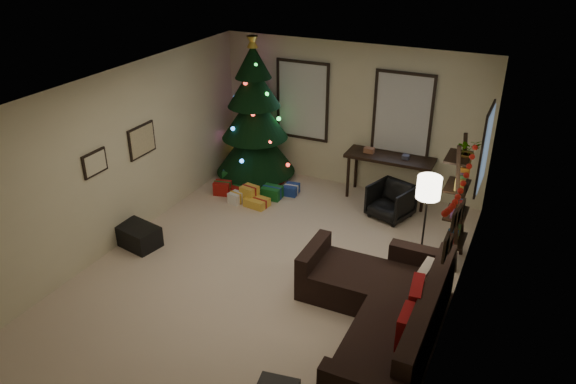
# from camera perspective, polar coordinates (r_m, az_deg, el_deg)

# --- Properties ---
(floor) EXTENTS (7.00, 7.00, 0.00)m
(floor) POSITION_cam_1_polar(r_m,az_deg,el_deg) (7.99, -2.52, -9.02)
(floor) COLOR #C7B097
(floor) RESTS_ON ground
(ceiling) EXTENTS (7.00, 7.00, 0.00)m
(ceiling) POSITION_cam_1_polar(r_m,az_deg,el_deg) (6.79, -2.97, 9.88)
(ceiling) COLOR white
(ceiling) RESTS_ON floor
(wall_back) EXTENTS (5.00, 0.00, 5.00)m
(wall_back) POSITION_cam_1_polar(r_m,az_deg,el_deg) (10.28, 6.47, 7.63)
(wall_back) COLOR beige
(wall_back) RESTS_ON floor
(wall_front) EXTENTS (5.00, 0.00, 5.00)m
(wall_front) POSITION_cam_1_polar(r_m,az_deg,el_deg) (5.03, -22.46, -16.77)
(wall_front) COLOR beige
(wall_front) RESTS_ON floor
(wall_left) EXTENTS (0.00, 7.00, 7.00)m
(wall_left) POSITION_cam_1_polar(r_m,az_deg,el_deg) (8.65, -17.56, 2.86)
(wall_left) COLOR beige
(wall_left) RESTS_ON floor
(wall_right) EXTENTS (0.00, 7.00, 7.00)m
(wall_right) POSITION_cam_1_polar(r_m,az_deg,el_deg) (6.63, 16.83, -4.48)
(wall_right) COLOR beige
(wall_right) RESTS_ON floor
(window_back_left) EXTENTS (1.05, 0.06, 1.50)m
(window_back_left) POSITION_cam_1_polar(r_m,az_deg,el_deg) (10.51, 1.52, 9.37)
(window_back_left) COLOR #728CB2
(window_back_left) RESTS_ON wall_back
(window_back_right) EXTENTS (1.05, 0.06, 1.50)m
(window_back_right) POSITION_cam_1_polar(r_m,az_deg,el_deg) (9.94, 11.68, 7.81)
(window_back_right) COLOR #728CB2
(window_back_right) RESTS_ON wall_back
(window_right_wall) EXTENTS (0.06, 0.90, 1.30)m
(window_right_wall) POSITION_cam_1_polar(r_m,az_deg,el_deg) (8.88, 19.63, 4.19)
(window_right_wall) COLOR #728CB2
(window_right_wall) RESTS_ON wall_right
(christmas_tree) EXTENTS (1.53, 1.53, 2.84)m
(christmas_tree) POSITION_cam_1_polar(r_m,az_deg,el_deg) (10.59, -3.45, 7.34)
(christmas_tree) COLOR black
(christmas_tree) RESTS_ON floor
(presents) EXTENTS (1.50, 1.01, 0.30)m
(presents) POSITION_cam_1_polar(r_m,az_deg,el_deg) (10.26, -3.91, 0.24)
(presents) COLOR #14591E
(presents) RESTS_ON floor
(sofa) EXTENTS (1.89, 2.74, 0.87)m
(sofa) POSITION_cam_1_polar(r_m,az_deg,el_deg) (7.03, 9.79, -12.21)
(sofa) COLOR black
(sofa) RESTS_ON floor
(pillow_red_a) EXTENTS (0.12, 0.41, 0.41)m
(pillow_red_a) POSITION_cam_1_polar(r_m,az_deg,el_deg) (6.33, 11.87, -13.37)
(pillow_red_a) COLOR maroon
(pillow_red_a) RESTS_ON sofa
(pillow_red_b) EXTENTS (0.19, 0.50, 0.49)m
(pillow_red_b) POSITION_cam_1_polar(r_m,az_deg,el_deg) (6.70, 12.92, -10.93)
(pillow_red_b) COLOR maroon
(pillow_red_b) RESTS_ON sofa
(pillow_cream) EXTENTS (0.15, 0.41, 0.40)m
(pillow_cream) POSITION_cam_1_polar(r_m,az_deg,el_deg) (7.12, 13.90, -8.64)
(pillow_cream) COLOR beige
(pillow_cream) RESTS_ON sofa
(desk) EXTENTS (1.55, 0.56, 0.84)m
(desk) POSITION_cam_1_polar(r_m,az_deg,el_deg) (10.02, 10.38, 3.11)
(desk) COLOR black
(desk) RESTS_ON floor
(desk_chair) EXTENTS (0.74, 0.72, 0.61)m
(desk_chair) POSITION_cam_1_polar(r_m,az_deg,el_deg) (9.57, 10.49, -0.92)
(desk_chair) COLOR black
(desk_chair) RESTS_ON floor
(bookshelf) EXTENTS (0.30, 0.57, 1.94)m
(bookshelf) POSITION_cam_1_polar(r_m,az_deg,el_deg) (8.28, 17.07, -1.35)
(bookshelf) COLOR black
(bookshelf) RESTS_ON floor
(potted_plant) EXTENTS (0.56, 0.54, 0.48)m
(potted_plant) POSITION_cam_1_polar(r_m,az_deg,el_deg) (8.00, 17.98, 4.39)
(potted_plant) COLOR #4C4C4C
(potted_plant) RESTS_ON bookshelf
(floor_lamp) EXTENTS (0.33, 0.33, 1.54)m
(floor_lamp) POSITION_cam_1_polar(r_m,az_deg,el_deg) (7.68, 14.17, -0.23)
(floor_lamp) COLOR black
(floor_lamp) RESTS_ON floor
(art_map) EXTENTS (0.04, 0.60, 0.50)m
(art_map) POSITION_cam_1_polar(r_m,az_deg,el_deg) (9.06, -14.76, 5.13)
(art_map) COLOR black
(art_map) RESTS_ON wall_left
(art_abstract) EXTENTS (0.04, 0.45, 0.35)m
(art_abstract) POSITION_cam_1_polar(r_m,az_deg,el_deg) (8.35, -19.21, 2.82)
(art_abstract) COLOR black
(art_abstract) RESTS_ON wall_left
(gallery) EXTENTS (0.03, 1.25, 0.54)m
(gallery) POSITION_cam_1_polar(r_m,az_deg,el_deg) (6.46, 16.79, -3.06)
(gallery) COLOR black
(gallery) RESTS_ON wall_right
(garland) EXTENTS (0.08, 1.90, 0.30)m
(garland) POSITION_cam_1_polar(r_m,az_deg,el_deg) (6.48, 17.28, 0.74)
(garland) COLOR #A5140C
(garland) RESTS_ON wall_right
(stocking_left) EXTENTS (0.20, 0.05, 0.36)m
(stocking_left) POSITION_cam_1_polar(r_m,az_deg,el_deg) (10.37, 5.95, 8.61)
(stocking_left) COLOR #990F0C
(stocking_left) RESTS_ON wall_back
(stocking_right) EXTENTS (0.20, 0.05, 0.36)m
(stocking_right) POSITION_cam_1_polar(r_m,az_deg,el_deg) (10.23, 7.64, 8.39)
(stocking_right) COLOR #990F0C
(stocking_right) RESTS_ON wall_back
(storage_bin) EXTENTS (0.74, 0.56, 0.33)m
(storage_bin) POSITION_cam_1_polar(r_m,az_deg,el_deg) (8.99, -15.13, -4.37)
(storage_bin) COLOR black
(storage_bin) RESTS_ON floor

